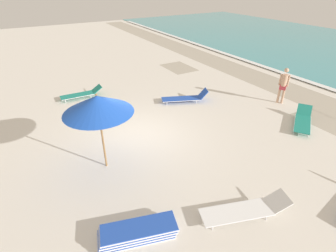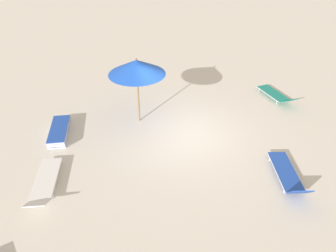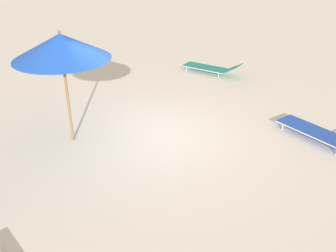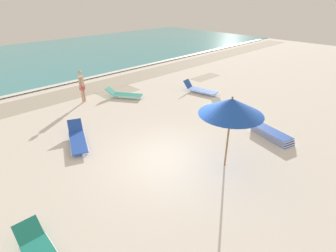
{
  "view_description": "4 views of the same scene",
  "coord_description": "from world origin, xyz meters",
  "px_view_note": "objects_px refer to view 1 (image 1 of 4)",
  "views": [
    {
      "loc": [
        8.12,
        -3.27,
        5.48
      ],
      "look_at": [
        1.14,
        0.78,
        0.84
      ],
      "focal_mm": 28.0,
      "sensor_mm": 36.0,
      "label": 1
    },
    {
      "loc": [
        4.52,
        8.88,
        6.85
      ],
      "look_at": [
        0.89,
        0.63,
        0.98
      ],
      "focal_mm": 35.0,
      "sensor_mm": 36.0,
      "label": 2
    },
    {
      "loc": [
        6.6,
        4.35,
        4.31
      ],
      "look_at": [
        0.96,
        0.94,
        0.96
      ],
      "focal_mm": 40.0,
      "sensor_mm": 36.0,
      "label": 3
    },
    {
      "loc": [
        -5.65,
        -5.62,
        5.43
      ],
      "look_at": [
        0.71,
        0.85,
        0.83
      ],
      "focal_mm": 28.0,
      "sensor_mm": 36.0,
      "label": 4
    }
  ],
  "objects_px": {
    "beach_umbrella": "(98,105)",
    "sun_lounger_near_water_right": "(303,121)",
    "sun_lounger_under_umbrella": "(82,94)",
    "beachgoer_wading_adult": "(284,84)",
    "sun_lounger_beside_umbrella": "(245,210)",
    "sun_lounger_mid_beach_solo": "(185,98)",
    "lounger_stack": "(137,232)"
  },
  "relations": [
    {
      "from": "lounger_stack",
      "to": "sun_lounger_beside_umbrella",
      "type": "distance_m",
      "value": 2.81
    },
    {
      "from": "sun_lounger_under_umbrella",
      "to": "sun_lounger_mid_beach_solo",
      "type": "height_order",
      "value": "sun_lounger_mid_beach_solo"
    },
    {
      "from": "sun_lounger_under_umbrella",
      "to": "beachgoer_wading_adult",
      "type": "distance_m",
      "value": 10.05
    },
    {
      "from": "lounger_stack",
      "to": "sun_lounger_mid_beach_solo",
      "type": "xyz_separation_m",
      "value": [
        -5.97,
        5.31,
        0.05
      ]
    },
    {
      "from": "sun_lounger_under_umbrella",
      "to": "sun_lounger_near_water_right",
      "type": "relative_size",
      "value": 1.01
    },
    {
      "from": "beach_umbrella",
      "to": "sun_lounger_under_umbrella",
      "type": "relative_size",
      "value": 1.23
    },
    {
      "from": "beach_umbrella",
      "to": "sun_lounger_near_water_right",
      "type": "xyz_separation_m",
      "value": [
        1.5,
        8.04,
        -2.03
      ]
    },
    {
      "from": "beach_umbrella",
      "to": "beachgoer_wading_adult",
      "type": "distance_m",
      "value": 9.16
    },
    {
      "from": "sun_lounger_under_umbrella",
      "to": "beachgoer_wading_adult",
      "type": "relative_size",
      "value": 1.19
    },
    {
      "from": "lounger_stack",
      "to": "beachgoer_wading_adult",
      "type": "height_order",
      "value": "beachgoer_wading_adult"
    },
    {
      "from": "lounger_stack",
      "to": "sun_lounger_beside_umbrella",
      "type": "bearing_deg",
      "value": 89.0
    },
    {
      "from": "sun_lounger_near_water_right",
      "to": "beachgoer_wading_adult",
      "type": "xyz_separation_m",
      "value": [
        -2.01,
        1.02,
        0.79
      ]
    },
    {
      "from": "sun_lounger_under_umbrella",
      "to": "beachgoer_wading_adult",
      "type": "bearing_deg",
      "value": 57.72
    },
    {
      "from": "lounger_stack",
      "to": "beachgoer_wading_adult",
      "type": "distance_m",
      "value": 9.98
    },
    {
      "from": "sun_lounger_near_water_right",
      "to": "beachgoer_wading_adult",
      "type": "distance_m",
      "value": 2.38
    },
    {
      "from": "sun_lounger_under_umbrella",
      "to": "beach_umbrella",
      "type": "bearing_deg",
      "value": -5.41
    },
    {
      "from": "sun_lounger_under_umbrella",
      "to": "sun_lounger_mid_beach_solo",
      "type": "distance_m",
      "value": 5.34
    },
    {
      "from": "sun_lounger_under_umbrella",
      "to": "sun_lounger_beside_umbrella",
      "type": "distance_m",
      "value": 10.04
    },
    {
      "from": "sun_lounger_under_umbrella",
      "to": "sun_lounger_beside_umbrella",
      "type": "xyz_separation_m",
      "value": [
        9.9,
        1.72,
        -0.0
      ]
    },
    {
      "from": "sun_lounger_near_water_right",
      "to": "sun_lounger_mid_beach_solo",
      "type": "relative_size",
      "value": 0.9
    },
    {
      "from": "sun_lounger_beside_umbrella",
      "to": "sun_lounger_under_umbrella",
      "type": "bearing_deg",
      "value": -152.23
    },
    {
      "from": "beach_umbrella",
      "to": "lounger_stack",
      "type": "distance_m",
      "value": 3.67
    },
    {
      "from": "sun_lounger_mid_beach_solo",
      "to": "beachgoer_wading_adult",
      "type": "height_order",
      "value": "beachgoer_wading_adult"
    },
    {
      "from": "sun_lounger_mid_beach_solo",
      "to": "lounger_stack",
      "type": "bearing_deg",
      "value": -19.18
    },
    {
      "from": "lounger_stack",
      "to": "beach_umbrella",
      "type": "bearing_deg",
      "value": -168.86
    },
    {
      "from": "sun_lounger_under_umbrella",
      "to": "beachgoer_wading_adult",
      "type": "height_order",
      "value": "beachgoer_wading_adult"
    },
    {
      "from": "beach_umbrella",
      "to": "sun_lounger_mid_beach_solo",
      "type": "bearing_deg",
      "value": 120.24
    },
    {
      "from": "sun_lounger_near_water_right",
      "to": "lounger_stack",
      "type": "bearing_deg",
      "value": -113.41
    },
    {
      "from": "sun_lounger_near_water_right",
      "to": "sun_lounger_beside_umbrella",
      "type": "bearing_deg",
      "value": -101.23
    },
    {
      "from": "sun_lounger_mid_beach_solo",
      "to": "beachgoer_wading_adult",
      "type": "relative_size",
      "value": 1.31
    },
    {
      "from": "beach_umbrella",
      "to": "sun_lounger_near_water_right",
      "type": "bearing_deg",
      "value": 79.46
    },
    {
      "from": "sun_lounger_near_water_right",
      "to": "beach_umbrella",
      "type": "bearing_deg",
      "value": -134.35
    }
  ]
}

